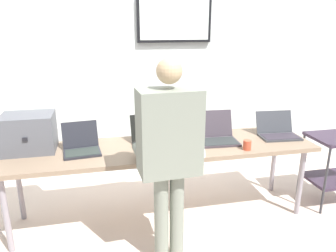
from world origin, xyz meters
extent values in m
cube|color=beige|center=(0.00, 0.00, -0.02)|extent=(8.00, 8.00, 0.04)
cube|color=silver|center=(0.00, 1.13, 1.23)|extent=(8.00, 0.06, 2.46)
cube|color=black|center=(0.38, 1.08, 1.88)|extent=(0.88, 0.05, 0.51)
cube|color=white|center=(0.38, 1.06, 1.88)|extent=(0.82, 0.02, 0.45)
cube|color=#8A715A|center=(0.00, 0.00, 0.72)|extent=(2.86, 0.70, 0.04)
cylinder|color=gray|center=(-1.33, -0.25, 0.35)|extent=(0.05, 0.05, 0.70)
cylinder|color=gray|center=(1.33, -0.25, 0.35)|extent=(0.05, 0.05, 0.70)
cylinder|color=gray|center=(-1.33, 0.25, 0.35)|extent=(0.05, 0.05, 0.70)
cylinder|color=gray|center=(1.33, 0.25, 0.35)|extent=(0.05, 0.05, 0.70)
cube|color=#575960|center=(-1.16, 0.15, 0.91)|extent=(0.44, 0.34, 0.33)
cube|color=black|center=(-1.16, -0.03, 0.91)|extent=(0.04, 0.01, 0.03)
cube|color=#24252C|center=(-0.71, -0.03, 0.75)|extent=(0.33, 0.27, 0.02)
cube|color=#2C3430|center=(-0.71, -0.04, 0.76)|extent=(0.30, 0.22, 0.00)
cube|color=#24252C|center=(-0.73, 0.12, 0.87)|extent=(0.32, 0.11, 0.23)
cube|color=silver|center=(-0.73, 0.13, 0.87)|extent=(0.29, 0.09, 0.20)
cube|color=black|center=(-0.08, 0.00, 0.75)|extent=(0.36, 0.28, 0.02)
cube|color=#293138|center=(-0.08, -0.01, 0.76)|extent=(0.33, 0.22, 0.00)
cube|color=black|center=(-0.09, 0.17, 0.88)|extent=(0.35, 0.11, 0.24)
cube|color=#304C76|center=(-0.09, 0.18, 0.88)|extent=(0.32, 0.09, 0.21)
cube|color=#3C343C|center=(0.55, -0.03, 0.75)|extent=(0.37, 0.29, 0.02)
cube|color=#2A2F2F|center=(0.55, -0.04, 0.76)|extent=(0.34, 0.24, 0.00)
cube|color=#3C343C|center=(0.57, 0.15, 0.88)|extent=(0.36, 0.12, 0.25)
cube|color=white|center=(0.57, 0.15, 0.88)|extent=(0.33, 0.10, 0.22)
cube|color=#383A40|center=(1.20, -0.03, 0.75)|extent=(0.40, 0.26, 0.02)
cube|color=#332D37|center=(1.19, -0.04, 0.76)|extent=(0.36, 0.21, 0.00)
cube|color=#383A40|center=(1.21, 0.13, 0.86)|extent=(0.38, 0.12, 0.21)
cube|color=silver|center=(1.21, 0.13, 0.86)|extent=(0.36, 0.10, 0.18)
cylinder|color=gray|center=(-0.13, -0.63, 0.39)|extent=(0.12, 0.12, 0.78)
cylinder|color=gray|center=(-0.01, -0.63, 0.39)|extent=(0.12, 0.12, 0.78)
cube|color=gray|center=(-0.07, -0.63, 1.09)|extent=(0.45, 0.28, 0.62)
sphere|color=tan|center=(-0.07, -0.63, 1.52)|extent=(0.18, 0.18, 0.18)
cylinder|color=gray|center=(-0.25, -0.35, 0.83)|extent=(0.09, 0.32, 0.07)
cylinder|color=gray|center=(0.08, -0.33, 0.83)|extent=(0.09, 0.32, 0.07)
cylinder|color=#C94A2F|center=(0.74, -0.25, 0.78)|extent=(0.07, 0.07, 0.09)
cube|color=white|center=(0.26, -0.17, 0.74)|extent=(0.29, 0.35, 0.00)
cube|color=#352739|center=(1.83, -0.10, 0.26)|extent=(0.53, 0.42, 0.03)
cylinder|color=#333338|center=(1.57, -0.30, 0.37)|extent=(0.02, 0.02, 0.74)
cylinder|color=#333338|center=(1.57, 0.10, 0.37)|extent=(0.02, 0.02, 0.74)
camera|label=1|loc=(-0.54, -2.74, 1.81)|focal=34.39mm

